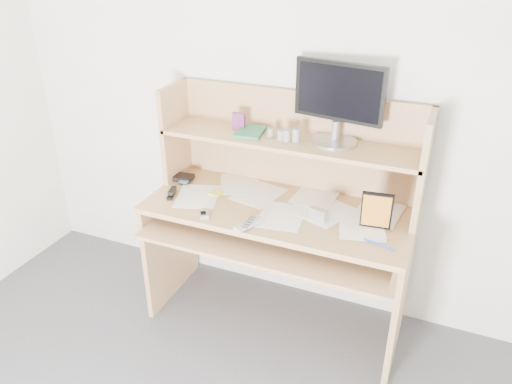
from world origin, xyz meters
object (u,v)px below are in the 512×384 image
at_px(desk, 283,210).
at_px(monitor, 338,100).
at_px(keyboard, 252,229).
at_px(tv_remote, 249,224).
at_px(game_case, 377,211).

bearing_deg(desk, monitor, 29.82).
distance_m(keyboard, tv_remote, 0.15).
bearing_deg(tv_remote, game_case, 42.16).
bearing_deg(keyboard, desk, 61.05).
bearing_deg(game_case, desk, 160.69).
xyz_separation_m(desk, keyboard, (-0.10, -0.21, -0.03)).
bearing_deg(game_case, tv_remote, -167.39).
distance_m(tv_remote, monitor, 0.76).
height_order(game_case, monitor, monitor).
relative_size(game_case, monitor, 0.44).
bearing_deg(game_case, monitor, 132.33).
distance_m(desk, keyboard, 0.23).
relative_size(desk, keyboard, 3.44).
xyz_separation_m(tv_remote, game_case, (0.58, 0.20, 0.10)).
height_order(tv_remote, monitor, monitor).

